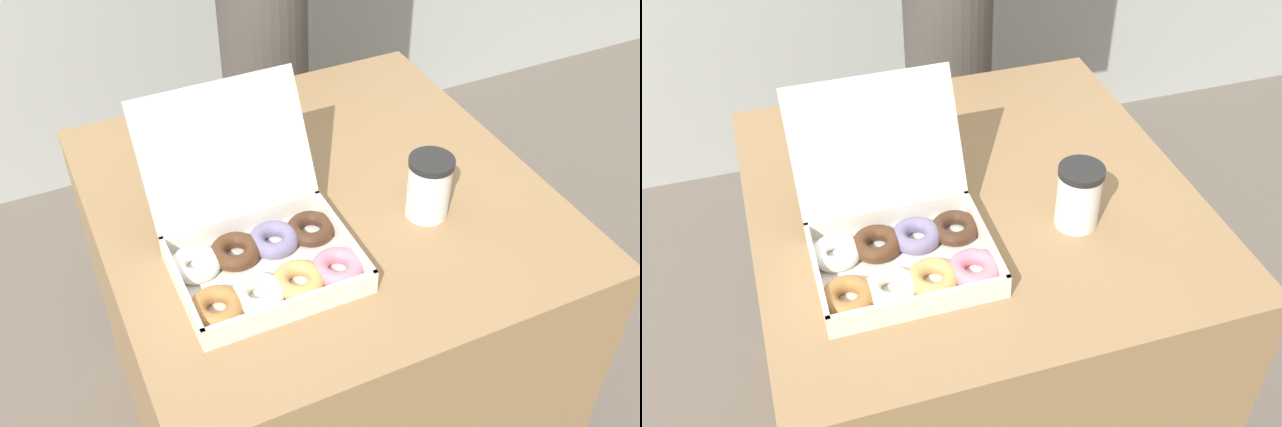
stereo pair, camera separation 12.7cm
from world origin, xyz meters
The scene contains 4 objects.
ground_plane centered at (0.00, 0.00, 0.00)m, with size 14.00×14.00×0.00m, color #665B51.
table centered at (0.00, 0.00, 0.37)m, with size 0.84×0.86×0.73m.
donut_box centered at (-0.17, -0.14, 0.77)m, with size 0.33×0.35×0.25m.
coffee_cup centered at (0.16, -0.14, 0.80)m, with size 0.08×0.08×0.12m.
Camera 1 is at (-0.47, -1.01, 1.64)m, focal length 42.00 mm.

